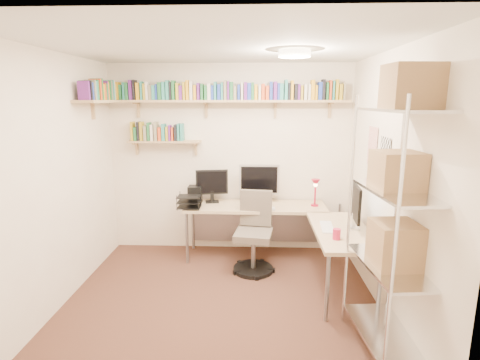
% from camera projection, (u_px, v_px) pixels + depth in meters
% --- Properties ---
extents(ground, '(3.20, 3.20, 0.00)m').
position_uv_depth(ground, '(221.00, 303.00, 3.84)').
color(ground, '#4B2E20').
rests_on(ground, ground).
extents(room_shell, '(3.24, 3.04, 2.52)m').
position_uv_depth(room_shell, '(220.00, 153.00, 3.51)').
color(room_shell, beige).
rests_on(room_shell, ground).
extents(wall_shelves, '(3.12, 1.09, 0.80)m').
position_uv_depth(wall_shelves, '(195.00, 100.00, 4.69)').
color(wall_shelves, tan).
rests_on(wall_shelves, ground).
extents(corner_desk, '(2.16, 1.79, 1.22)m').
position_uv_depth(corner_desk, '(266.00, 211.00, 4.60)').
color(corner_desk, '#CFB586').
rests_on(corner_desk, ground).
extents(office_chair, '(0.51, 0.52, 0.96)m').
position_uv_depth(office_chair, '(254.00, 238.00, 4.52)').
color(office_chair, black).
rests_on(office_chair, ground).
extents(wire_rack, '(0.52, 0.93, 2.28)m').
position_uv_depth(wire_rack, '(399.00, 190.00, 2.80)').
color(wire_rack, silver).
rests_on(wire_rack, ground).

